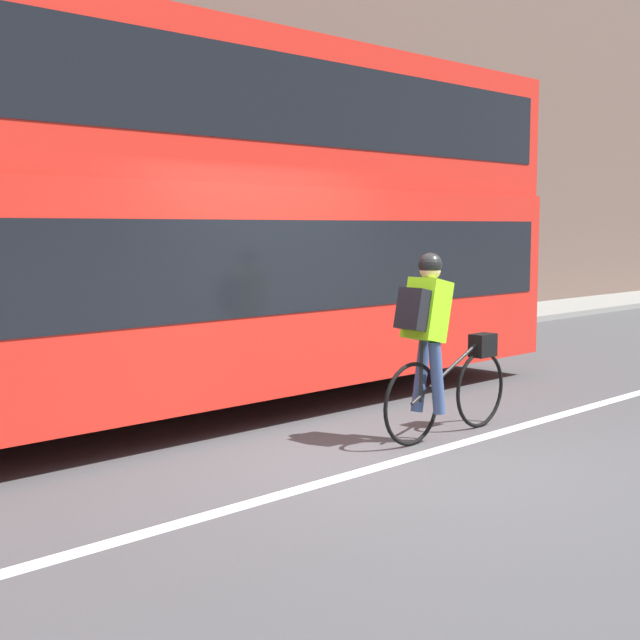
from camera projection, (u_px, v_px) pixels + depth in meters
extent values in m
plane|color=#424244|center=(391.00, 459.00, 7.41)|extent=(80.00, 80.00, 0.00)
cube|color=silver|center=(401.00, 460.00, 7.33)|extent=(50.00, 0.14, 0.01)
cube|color=gray|center=(49.00, 371.00, 11.53)|extent=(60.00, 1.93, 0.11)
cylinder|color=black|center=(364.00, 340.00, 11.11)|extent=(1.02, 0.30, 1.02)
cube|color=red|center=(153.00, 289.00, 8.85)|extent=(10.03, 2.58, 2.00)
cube|color=black|center=(152.00, 265.00, 8.83)|extent=(9.63, 2.60, 0.88)
cube|color=red|center=(149.00, 112.00, 8.67)|extent=(10.03, 2.47, 1.46)
cube|color=black|center=(149.00, 104.00, 8.66)|extent=(9.63, 2.49, 0.82)
torus|color=black|center=(480.00, 389.00, 8.53)|extent=(0.74, 0.04, 0.74)
torus|color=black|center=(412.00, 404.00, 7.81)|extent=(0.74, 0.04, 0.74)
cylinder|color=black|center=(448.00, 371.00, 8.15)|extent=(1.04, 0.03, 0.51)
cylinder|color=black|center=(421.00, 372.00, 7.87)|extent=(0.03, 0.03, 0.55)
cube|color=black|center=(483.00, 345.00, 8.51)|extent=(0.26, 0.16, 0.22)
cube|color=#8CE019|center=(427.00, 310.00, 7.86)|extent=(0.37, 0.32, 0.58)
cube|color=black|center=(413.00, 309.00, 7.72)|extent=(0.21, 0.26, 0.38)
cylinder|color=#384C7A|center=(421.00, 375.00, 8.02)|extent=(0.22, 0.11, 0.67)
cylinder|color=#384C7A|center=(437.00, 378.00, 7.89)|extent=(0.20, 0.11, 0.67)
sphere|color=tan|center=(430.00, 270.00, 7.85)|extent=(0.19, 0.19, 0.19)
sphere|color=black|center=(430.00, 265.00, 7.85)|extent=(0.21, 0.21, 0.21)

